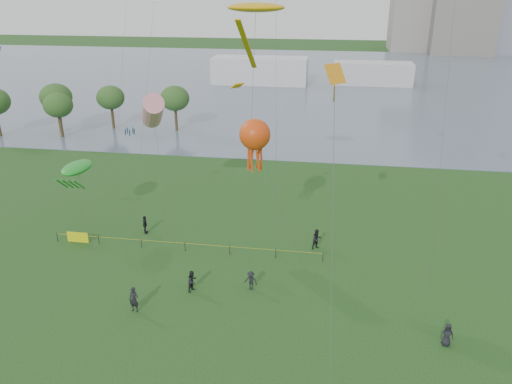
# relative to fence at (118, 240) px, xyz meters

# --- Properties ---
(ground_plane) EXTENTS (400.00, 400.00, 0.00)m
(ground_plane) POSITION_rel_fence_xyz_m (13.14, -14.73, -0.55)
(ground_plane) COLOR #143711
(lake) EXTENTS (400.00, 120.00, 0.08)m
(lake) POSITION_rel_fence_xyz_m (13.14, 85.27, -0.53)
(lake) COLOR slate
(lake) RESTS_ON ground_plane
(building_low) EXTENTS (16.00, 18.00, 28.00)m
(building_low) POSITION_rel_fence_xyz_m (45.14, 153.27, 13.45)
(building_low) COLOR gray
(building_low) RESTS_ON ground_plane
(pavilion_left) EXTENTS (22.00, 8.00, 6.00)m
(pavilion_left) POSITION_rel_fence_xyz_m (1.14, 80.27, 2.45)
(pavilion_left) COLOR silver
(pavilion_left) RESTS_ON ground_plane
(pavilion_right) EXTENTS (18.00, 7.00, 5.00)m
(pavilion_right) POSITION_rel_fence_xyz_m (27.14, 83.27, 1.95)
(pavilion_right) COLOR silver
(pavilion_right) RESTS_ON ground_plane
(trees) EXTENTS (30.55, 11.81, 7.64)m
(trees) POSITION_rel_fence_xyz_m (-20.67, 34.05, 4.68)
(trees) COLOR #3A2D1A
(trees) RESTS_ON ground_plane
(fence) EXTENTS (24.07, 0.07, 1.05)m
(fence) POSITION_rel_fence_xyz_m (0.00, 0.00, 0.00)
(fence) COLOR black
(fence) RESTS_ON ground_plane
(spectator_a) EXTENTS (0.95, 1.04, 1.73)m
(spectator_a) POSITION_rel_fence_xyz_m (8.44, -5.89, 0.31)
(spectator_a) COLOR black
(spectator_a) RESTS_ON ground_plane
(spectator_b) EXTENTS (1.12, 0.78, 1.58)m
(spectator_b) POSITION_rel_fence_xyz_m (12.79, -5.05, 0.24)
(spectator_b) COLOR black
(spectator_b) RESTS_ON ground_plane
(spectator_c) EXTENTS (0.63, 1.09, 1.75)m
(spectator_c) POSITION_rel_fence_xyz_m (1.49, 2.73, 0.32)
(spectator_c) COLOR black
(spectator_c) RESTS_ON ground_plane
(spectator_d) EXTENTS (0.83, 0.58, 1.63)m
(spectator_d) POSITION_rel_fence_xyz_m (26.31, -9.45, 0.26)
(spectator_d) COLOR black
(spectator_d) RESTS_ON ground_plane
(spectator_f) EXTENTS (0.75, 0.53, 1.93)m
(spectator_f) POSITION_rel_fence_xyz_m (5.01, -8.99, 0.41)
(spectator_f) COLOR black
(spectator_f) RESTS_ON ground_plane
(spectator_g) EXTENTS (1.14, 1.09, 1.85)m
(spectator_g) POSITION_rel_fence_xyz_m (17.51, 2.18, 0.37)
(spectator_g) COLOR black
(spectator_g) RESTS_ON ground_plane
(kite_stingray) EXTENTS (4.51, 9.89, 20.36)m
(kite_stingray) POSITION_rel_fence_xyz_m (11.91, 3.10, 19.34)
(kite_stingray) COLOR #3F3F42
(kite_windsock) EXTENTS (5.17, 7.66, 13.13)m
(kite_windsock) POSITION_rel_fence_xyz_m (2.35, 4.78, 10.64)
(kite_windsock) COLOR #3F3F42
(kite_creature) EXTENTS (4.99, 7.77, 6.42)m
(kite_creature) POSITION_rel_fence_xyz_m (-4.83, 3.27, 5.42)
(kite_creature) COLOR #3F3F42
(kite_octopus) EXTENTS (5.53, 2.61, 12.20)m
(kite_octopus) POSITION_rel_fence_xyz_m (12.40, -0.44, 10.37)
(kite_octopus) COLOR #3F3F42
(kite_delta) EXTENTS (1.45, 12.17, 17.29)m
(kite_delta) POSITION_rel_fence_xyz_m (18.24, -7.31, 15.12)
(kite_delta) COLOR #3F3F42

